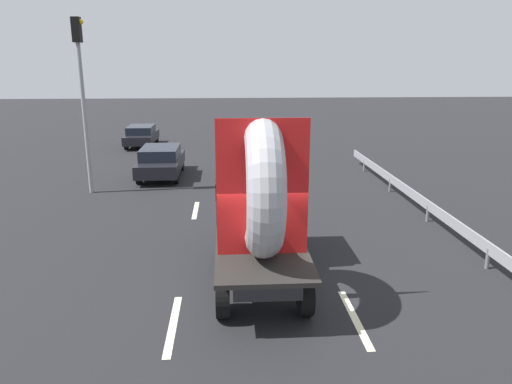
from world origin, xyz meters
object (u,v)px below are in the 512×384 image
object	(u,v)px
distant_sedan	(161,161)
traffic_light	(82,84)
oncoming_car	(141,135)
flatbed_truck	(258,202)

from	to	relation	value
distant_sedan	traffic_light	size ratio (longest dim) A/B	0.63
distant_sedan	traffic_light	bearing A→B (deg)	-133.39
oncoming_car	traffic_light	bearing A→B (deg)	-91.06
flatbed_truck	distant_sedan	bearing A→B (deg)	108.95
oncoming_car	distant_sedan	bearing A→B (deg)	-74.87
traffic_light	oncoming_car	xyz separation A→B (m)	(0.20, 10.99, -3.61)
oncoming_car	flatbed_truck	bearing A→B (deg)	-72.69
traffic_light	oncoming_car	size ratio (longest dim) A/B	1.72
flatbed_truck	traffic_light	xyz separation A→B (m)	(-6.18, 8.21, 2.38)
flatbed_truck	oncoming_car	distance (m)	20.14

